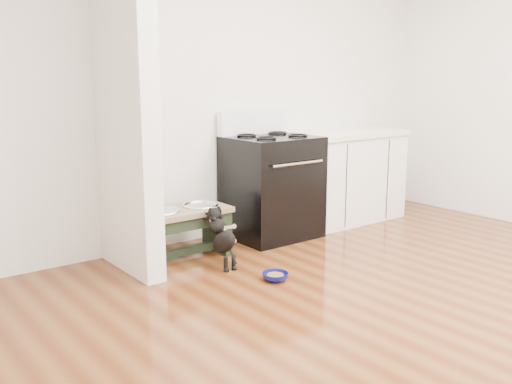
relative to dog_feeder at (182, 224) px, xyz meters
name	(u,v)px	position (x,y,z in m)	size (l,w,h in m)	color
ground	(465,321)	(0.74, -2.07, -0.30)	(5.00, 5.00, 0.00)	#4D220D
room_shell	(486,45)	(0.74, -2.07, 1.32)	(5.00, 5.00, 5.00)	silver
partition_wall	(124,91)	(-0.43, 0.03, 1.05)	(0.15, 0.80, 2.70)	silver
oven_range	(272,185)	(0.99, 0.09, 0.18)	(0.76, 0.69, 1.14)	black
cabinet_run	(345,176)	(1.97, 0.11, 0.16)	(1.24, 0.64, 0.91)	white
dog_feeder	(182,224)	(0.00, 0.00, 0.00)	(0.76, 0.40, 0.43)	black
puppy	(221,235)	(0.13, -0.35, -0.04)	(0.13, 0.39, 0.46)	black
floor_bowl	(275,277)	(0.27, -0.84, -0.27)	(0.22, 0.22, 0.06)	#0C0F59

